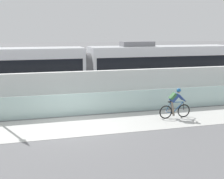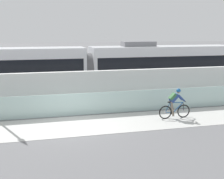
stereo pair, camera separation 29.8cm
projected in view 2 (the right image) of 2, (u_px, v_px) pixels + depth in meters
name	position (u px, v px, depth m)	size (l,w,h in m)	color
ground_plane	(73.00, 126.00, 14.80)	(200.00, 200.00, 0.00)	slate
bike_path_deck	(73.00, 126.00, 14.80)	(32.00, 3.20, 0.01)	beige
glass_parapet	(69.00, 105.00, 16.44)	(32.00, 0.05, 1.23)	silver
concrete_barrier_wall	(66.00, 90.00, 18.06)	(32.00, 0.36, 2.20)	silver
tram_rail_near	(63.00, 99.00, 20.63)	(32.00, 0.08, 0.01)	#595654
tram_rail_far	(61.00, 94.00, 22.00)	(32.00, 0.08, 0.01)	#595654
tram	(87.00, 69.00, 21.40)	(22.56, 2.54, 3.81)	silver
cyclist_on_bike	(175.00, 104.00, 15.92)	(1.77, 0.58, 1.61)	black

